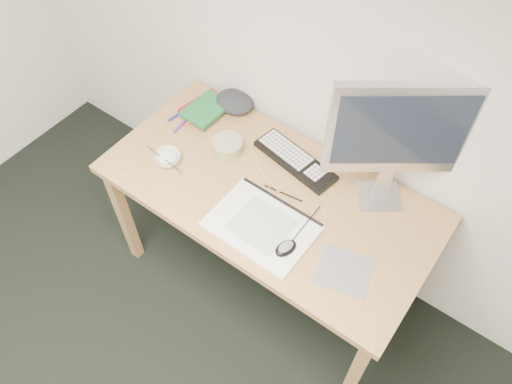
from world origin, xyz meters
TOP-DOWN VIEW (x-y plane):
  - desk at (0.00, 1.43)m, footprint 1.40×0.70m
  - mousepad at (0.44, 1.29)m, footprint 0.23×0.22m
  - sketchpad at (0.08, 1.27)m, footprint 0.41×0.30m
  - keyboard at (0.00, 1.63)m, footprint 0.41×0.19m
  - monitor at (0.38, 1.67)m, footprint 0.43×0.33m
  - mouse at (0.22, 1.24)m, footprint 0.08×0.11m
  - rice_bowl at (-0.44, 1.30)m, footprint 0.13×0.13m
  - chopsticks at (-0.44, 1.28)m, footprint 0.21×0.04m
  - fruit_tub at (-0.27, 1.50)m, footprint 0.17×0.17m
  - book_red at (-0.51, 1.65)m, footprint 0.19×0.24m
  - book_green at (-0.50, 1.63)m, footprint 0.16×0.22m
  - cloth_lump at (-0.42, 1.75)m, footprint 0.17×0.14m
  - pencil_pink at (-0.05, 1.48)m, footprint 0.19×0.08m
  - pencil_tan at (-0.00, 1.44)m, footprint 0.12×0.13m
  - pencil_black at (0.06, 1.45)m, footprint 0.17×0.03m
  - marker_blue at (-0.60, 1.55)m, footprint 0.03×0.13m
  - marker_orange at (-0.52, 1.57)m, footprint 0.02×0.14m
  - marker_purple at (-0.54, 1.52)m, footprint 0.02×0.15m

SIDE VIEW (x-z plane):
  - desk at x=0.00m, z-range 0.29..1.04m
  - mousepad at x=0.44m, z-range 0.75..0.75m
  - pencil_tan at x=0.00m, z-range 0.75..0.76m
  - pencil_black at x=0.06m, z-range 0.75..0.76m
  - pencil_pink at x=-0.05m, z-range 0.75..0.76m
  - sketchpad at x=0.08m, z-range 0.75..0.76m
  - marker_blue at x=-0.60m, z-range 0.75..0.76m
  - marker_orange at x=-0.52m, z-range 0.75..0.76m
  - marker_purple at x=-0.54m, z-range 0.75..0.76m
  - book_red at x=-0.51m, z-range 0.75..0.77m
  - keyboard at x=0.00m, z-range 0.75..0.77m
  - rice_bowl at x=-0.44m, z-range 0.75..0.79m
  - mouse at x=0.22m, z-range 0.76..0.79m
  - book_green at x=-0.50m, z-range 0.77..0.79m
  - fruit_tub at x=-0.27m, z-range 0.75..0.82m
  - cloth_lump at x=-0.42m, z-range 0.75..0.82m
  - chopsticks at x=-0.44m, z-range 0.78..0.80m
  - monitor at x=0.38m, z-range 0.82..1.42m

